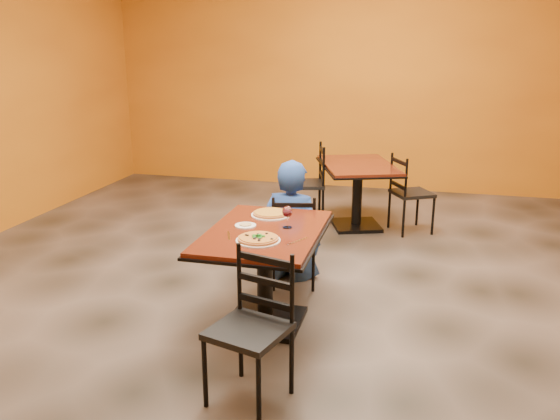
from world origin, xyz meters
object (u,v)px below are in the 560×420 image
(plate_far, at_px, (271,215))
(pizza_far, at_px, (271,213))
(chair_main_far, at_px, (294,239))
(side_plate, at_px, (245,226))
(chair_second_right, at_px, (412,194))
(diner, at_px, (291,219))
(plate_main, at_px, (258,240))
(chair_main_near, at_px, (248,332))
(pizza_main, at_px, (258,238))
(table_second, at_px, (358,181))
(wine_glass, at_px, (287,216))
(table_main, at_px, (265,255))
(chair_second_left, at_px, (305,184))

(plate_far, height_order, pizza_far, pizza_far)
(chair_main_far, height_order, side_plate, chair_main_far)
(chair_second_right, relative_size, diner, 0.81)
(plate_main, distance_m, plate_far, 0.61)
(chair_main_near, height_order, plate_main, chair_main_near)
(pizza_main, bearing_deg, table_second, 82.62)
(side_plate, xyz_separation_m, wine_glass, (0.31, 0.04, 0.08))
(plate_far, bearing_deg, chair_main_near, -80.48)
(table_main, bearing_deg, chair_main_far, 87.18)
(chair_main_near, distance_m, plate_main, 0.80)
(table_main, xyz_separation_m, wine_glass, (0.15, 0.09, 0.28))
(chair_main_far, bearing_deg, table_second, -113.76)
(table_main, distance_m, chair_second_left, 2.57)
(chair_second_right, bearing_deg, plate_main, 131.44)
(table_main, xyz_separation_m, side_plate, (-0.16, 0.05, 0.20))
(plate_main, bearing_deg, pizza_far, 97.00)
(wine_glass, bearing_deg, chair_main_near, -88.72)
(chair_main_near, distance_m, chair_second_right, 3.62)
(chair_main_far, bearing_deg, pizza_main, 76.54)
(side_plate, bearing_deg, chair_second_left, 91.47)
(plate_main, bearing_deg, table_main, 95.47)
(table_main, distance_m, plate_main, 0.32)
(diner, distance_m, wine_glass, 0.95)
(chair_second_left, xyz_separation_m, wine_glass, (0.37, -2.46, 0.37))
(table_second, distance_m, wine_glass, 2.49)
(side_plate, height_order, wine_glass, wine_glass)
(plate_far, bearing_deg, wine_glass, -53.31)
(table_second, height_order, side_plate, side_plate)
(pizza_main, relative_size, pizza_far, 1.01)
(chair_second_right, bearing_deg, chair_main_near, 137.42)
(plate_far, distance_m, side_plate, 0.33)
(chair_main_near, bearing_deg, wine_glass, 107.43)
(chair_main_near, height_order, chair_second_right, chair_main_near)
(chair_main_far, height_order, diner, diner)
(chair_second_right, xyz_separation_m, wine_glass, (-0.85, -2.46, 0.40))
(chair_main_near, relative_size, chair_main_far, 1.08)
(diner, bearing_deg, pizza_far, 94.96)
(plate_far, bearing_deg, pizza_main, -83.00)
(chair_main_near, height_order, side_plate, chair_main_near)
(chair_second_right, relative_size, side_plate, 5.51)
(plate_far, relative_size, wine_glass, 1.72)
(table_second, distance_m, plate_far, 2.25)
(table_main, distance_m, plate_far, 0.42)
(pizza_far, bearing_deg, plate_main, -83.00)
(pizza_far, xyz_separation_m, side_plate, (-0.11, -0.31, -0.02))
(chair_second_left, xyz_separation_m, plate_far, (0.18, -2.19, 0.28))
(chair_second_left, distance_m, plate_main, 2.83)
(chair_second_right, bearing_deg, pizza_far, 125.06)
(chair_main_far, bearing_deg, plate_main, 76.54)
(pizza_main, bearing_deg, pizza_far, 97.00)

